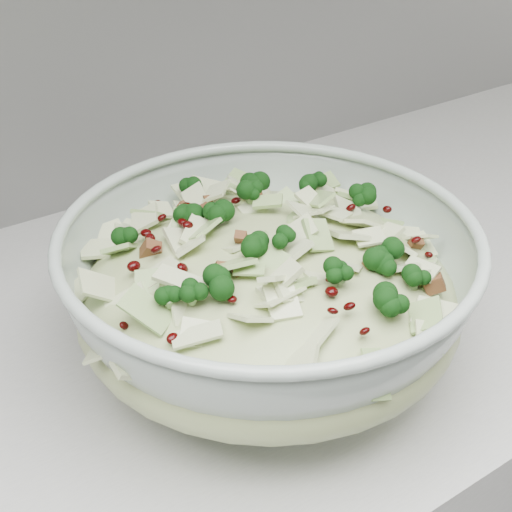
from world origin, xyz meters
The scene contains 2 objects.
mixing_bowl centered at (0.60, 1.60, 0.97)m, with size 0.38×0.38×0.14m.
salad centered at (0.60, 1.60, 1.00)m, with size 0.43×0.43×0.14m.
Camera 1 is at (0.31, 1.20, 1.33)m, focal length 50.00 mm.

